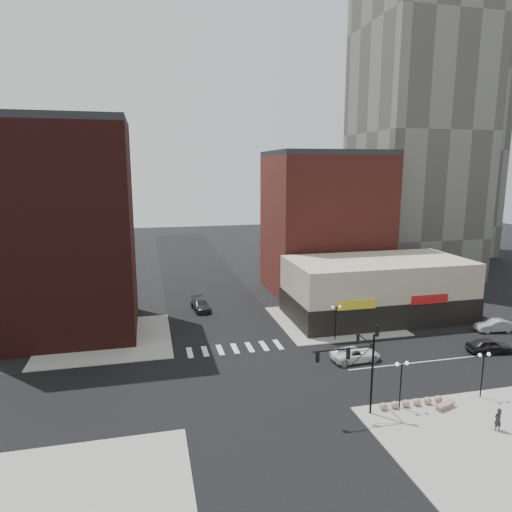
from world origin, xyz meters
name	(u,v)px	position (x,y,z in m)	size (l,w,h in m)	color
ground	(252,381)	(0.00, 0.00, 0.00)	(240.00, 240.00, 0.00)	black
road_ew	(252,381)	(0.00, 0.00, 0.01)	(200.00, 14.00, 0.02)	black
road_ns	(252,381)	(0.00, 0.00, 0.01)	(14.00, 200.00, 0.02)	black
sidewalk_nw	(107,339)	(-14.50, 14.50, 0.06)	(15.00, 15.00, 0.12)	gray
sidewalk_ne	(333,321)	(14.50, 14.50, 0.06)	(15.00, 15.00, 0.12)	gray
sidewalk_se	(502,441)	(16.00, -14.00, 0.06)	(18.00, 14.00, 0.12)	gray
building_nw	(64,233)	(-19.00, 18.50, 12.50)	(16.00, 15.00, 25.00)	#3C1513
building_ne_midrise	(325,225)	(19.00, 29.50, 11.00)	(18.00, 15.00, 22.00)	maroon
tower_near	(423,25)	(40.00, 38.00, 45.00)	(20.00, 20.00, 90.00)	#47443F
tower_far	(454,74)	(60.00, 56.00, 41.00)	(18.00, 18.00, 82.00)	#47443F
building_ne_row	(377,293)	(21.00, 15.00, 3.30)	(24.20, 12.20, 8.00)	#B5AA90
traffic_signal	(360,358)	(7.24, -7.83, 4.96)	(5.59, 3.09, 7.77)	black
street_lamp_se_a	(401,373)	(11.00, -8.00, 3.29)	(1.22, 0.32, 4.16)	black
street_lamp_se_b	(483,363)	(19.00, -8.00, 3.29)	(1.22, 0.32, 4.16)	black
street_lamp_ne	(336,314)	(12.00, 8.00, 3.29)	(1.22, 0.32, 4.16)	black
bollard_row	(411,403)	(12.12, -8.00, 0.44)	(5.88, 0.63, 0.63)	gray
white_suv	(355,354)	(11.71, 1.98, 0.74)	(2.47, 5.35, 1.49)	silver
dark_sedan_east	(489,346)	(27.07, 0.55, 0.82)	(1.94, 4.82, 1.64)	black
silver_sedan	(494,326)	(32.53, 6.10, 0.77)	(1.63, 4.66, 1.54)	#A1A2A6
dark_sedan_north	(201,305)	(-2.21, 23.30, 0.78)	(2.19, 5.39, 1.56)	black
pedestrian	(498,419)	(16.57, -12.81, 1.05)	(0.68, 0.44, 1.85)	#262329
stone_bench	(445,406)	(14.70, -9.00, 0.37)	(2.06, 1.17, 0.46)	gray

